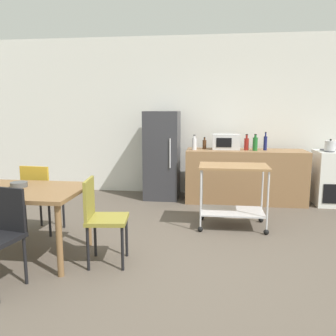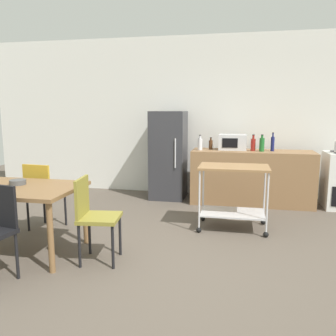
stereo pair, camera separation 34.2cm
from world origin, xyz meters
name	(u,v)px [view 2 (the right image)]	position (x,y,z in m)	size (l,w,h in m)	color
ground_plane	(169,264)	(0.00, 0.00, 0.00)	(12.00, 12.00, 0.00)	brown
back_wall	(203,117)	(0.00, 3.20, 1.45)	(8.40, 0.12, 2.90)	silver
kitchen_counter	(251,177)	(0.90, 2.60, 0.45)	(2.00, 0.64, 0.90)	olive
dining_table	(10,193)	(-1.77, -0.03, 0.67)	(1.50, 0.90, 0.75)	brown
chair_mustard	(43,192)	(-1.82, 0.69, 0.52)	(0.44, 0.44, 0.89)	gold
chair_olive	(93,213)	(-0.78, -0.08, 0.52)	(0.45, 0.45, 0.89)	olive
refrigerator	(168,155)	(-0.55, 2.70, 0.78)	(0.60, 0.63, 1.55)	#333338
kitchen_cart	(233,187)	(0.62, 1.23, 0.57)	(0.91, 0.57, 0.85)	olive
bottle_vinegar	(200,144)	(0.03, 2.53, 1.01)	(0.08, 0.08, 0.26)	silver
bottle_soy_sauce	(211,144)	(0.20, 2.70, 0.98)	(0.07, 0.07, 0.21)	#4C2D19
microwave	(233,142)	(0.57, 2.69, 1.03)	(0.46, 0.35, 0.26)	silver
bottle_olive_oil	(253,144)	(0.91, 2.60, 1.01)	(0.08, 0.08, 0.27)	maroon
bottle_soda	(262,144)	(1.04, 2.54, 1.02)	(0.08, 0.08, 0.28)	#1E6628
bottle_sparkling_water	(273,143)	(1.22, 2.61, 1.03)	(0.06, 0.06, 0.31)	navy
fruit_bowl	(18,182)	(-1.73, 0.06, 0.78)	(0.18, 0.18, 0.05)	#4C4C4C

